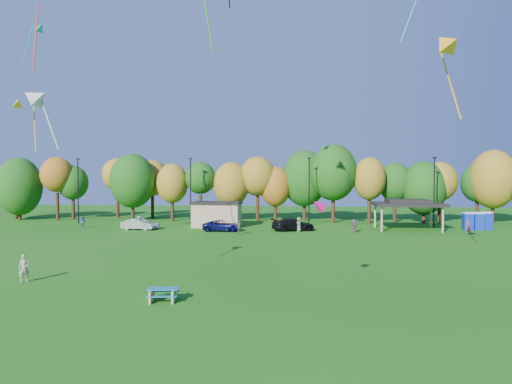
# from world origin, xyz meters

# --- Properties ---
(ground) EXTENTS (160.00, 160.00, 0.00)m
(ground) POSITION_xyz_m (0.00, 0.00, 0.00)
(ground) COLOR #19600F
(ground) RESTS_ON ground
(tree_line) EXTENTS (93.57, 10.55, 11.15)m
(tree_line) POSITION_xyz_m (-1.03, 45.51, 5.91)
(tree_line) COLOR black
(tree_line) RESTS_ON ground
(lamp_posts) EXTENTS (64.50, 0.25, 9.09)m
(lamp_posts) POSITION_xyz_m (2.00, 40.00, 4.90)
(lamp_posts) COLOR black
(lamp_posts) RESTS_ON ground
(utility_building) EXTENTS (6.30, 4.30, 3.25)m
(utility_building) POSITION_xyz_m (-10.00, 38.00, 1.64)
(utility_building) COLOR tan
(utility_building) RESTS_ON ground
(pavilion) EXTENTS (8.20, 6.20, 3.77)m
(pavilion) POSITION_xyz_m (14.00, 37.00, 3.23)
(pavilion) COLOR tan
(pavilion) RESTS_ON ground
(porta_potties) EXTENTS (3.75, 2.24, 2.18)m
(porta_potties) POSITION_xyz_m (22.67, 38.01, 1.10)
(porta_potties) COLOR #0D2DB1
(porta_potties) RESTS_ON ground
(picnic_table) EXTENTS (1.79, 1.55, 0.70)m
(picnic_table) POSITION_xyz_m (-6.23, 2.66, 0.41)
(picnic_table) COLOR tan
(picnic_table) RESTS_ON ground
(kite_flyer) EXTENTS (0.76, 0.73, 1.74)m
(kite_flyer) POSITION_xyz_m (-16.15, 5.99, 0.87)
(kite_flyer) COLOR tan
(kite_flyer) RESTS_ON ground
(car_a) EXTENTS (4.28, 2.55, 1.36)m
(car_a) POSITION_xyz_m (-18.60, 34.25, 0.68)
(car_a) COLOR white
(car_a) RESTS_ON ground
(car_b) EXTENTS (4.20, 1.66, 1.36)m
(car_b) POSITION_xyz_m (-18.99, 33.55, 0.68)
(car_b) COLOR #A09FA5
(car_b) RESTS_ON ground
(car_c) EXTENTS (4.79, 2.33, 1.31)m
(car_c) POSITION_xyz_m (-8.45, 33.27, 0.66)
(car_c) COLOR #0C1049
(car_c) RESTS_ON ground
(car_d) EXTENTS (5.58, 3.62, 1.50)m
(car_d) POSITION_xyz_m (0.00, 34.51, 0.75)
(car_d) COLOR black
(car_d) RESTS_ON ground
(far_person_0) EXTENTS (0.69, 1.50, 1.55)m
(far_person_0) POSITION_xyz_m (7.22, 33.79, 0.78)
(far_person_0) COLOR #9A408B
(far_person_0) RESTS_ON ground
(far_person_1) EXTENTS (0.68, 0.56, 1.58)m
(far_person_1) POSITION_xyz_m (20.33, 34.56, 0.79)
(far_person_1) COLOR #984860
(far_person_1) RESTS_ON ground
(far_person_2) EXTENTS (1.00, 0.87, 1.62)m
(far_person_2) POSITION_xyz_m (-6.02, 30.43, 0.81)
(far_person_2) COLOR olive
(far_person_2) RESTS_ON ground
(far_person_3) EXTENTS (1.19, 1.05, 1.60)m
(far_person_3) POSITION_xyz_m (-19.30, 34.64, 0.80)
(far_person_3) COLOR #519DB2
(far_person_3) RESTS_ON ground
(far_person_4) EXTENTS (0.78, 0.97, 1.73)m
(far_person_4) POSITION_xyz_m (0.73, 33.74, 0.86)
(far_person_4) COLOR #637F57
(far_person_4) RESTS_ON ground
(far_person_5) EXTENTS (0.79, 0.64, 1.53)m
(far_person_5) POSITION_xyz_m (-26.96, 35.15, 0.77)
(far_person_5) COLOR #4A4CA3
(far_person_5) RESTS_ON ground
(kite_0) EXTENTS (2.29, 2.88, 5.34)m
(kite_0) POSITION_xyz_m (-24.82, 18.95, 13.29)
(kite_0) COLOR #F6A519
(kite_4) EXTENTS (2.70, 1.32, 4.39)m
(kite_4) POSITION_xyz_m (-26.28, 24.99, 22.11)
(kite_4) COLOR #0BAE93
(kite_7) EXTENTS (2.21, 1.20, 3.51)m
(kite_7) POSITION_xyz_m (-13.06, 2.22, 10.74)
(kite_7) COLOR #B1B1B1
(kite_8) EXTENTS (2.37, 3.24, 5.54)m
(kite_8) POSITION_xyz_m (9.73, 8.56, 14.71)
(kite_8) COLOR orange
(kite_12) EXTENTS (1.29, 1.16, 1.06)m
(kite_12) POSITION_xyz_m (1.98, 4.96, 5.00)
(kite_12) COLOR #D20B64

